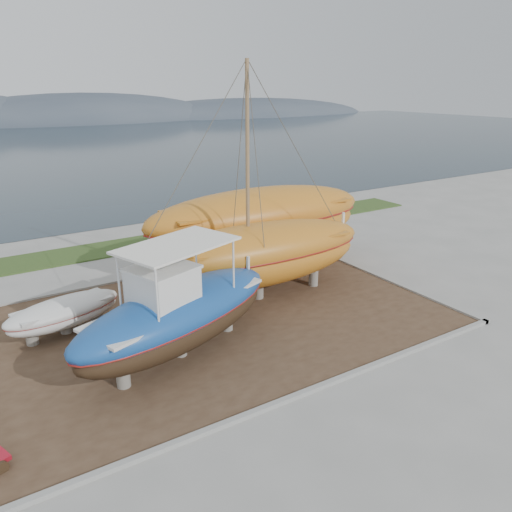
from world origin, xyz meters
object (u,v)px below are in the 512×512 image
blue_caique (178,302)px  orange_sailboat (259,188)px  orange_bare_hull (259,229)px  white_dinghy (64,316)px

blue_caique → orange_sailboat: (5.02, 2.73, 2.96)m
blue_caique → orange_bare_hull: size_ratio=0.69×
white_dinghy → orange_sailboat: orange_sailboat is taller
orange_sailboat → orange_bare_hull: (2.21, 3.43, -2.99)m
white_dinghy → orange_bare_hull: bearing=-1.1°
white_dinghy → orange_sailboat: (8.06, -1.23, 4.34)m
blue_caique → orange_sailboat: 6.43m
blue_caique → orange_bare_hull: blue_caique is taller
blue_caique → white_dinghy: size_ratio=1.90×
white_dinghy → orange_bare_hull: (10.28, 2.20, 1.35)m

